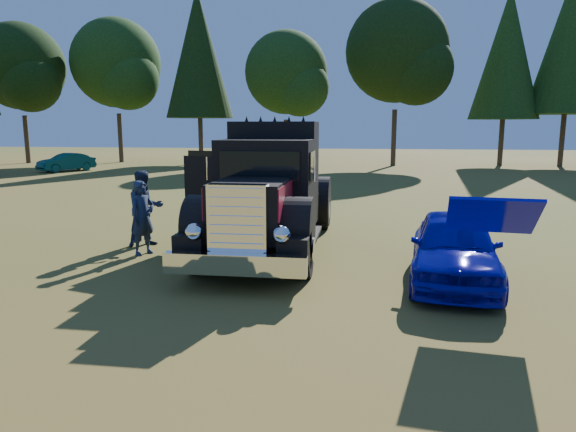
{
  "coord_description": "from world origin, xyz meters",
  "views": [
    {
      "loc": [
        1.66,
        -9.19,
        2.87
      ],
      "look_at": [
        0.13,
        1.52,
        0.99
      ],
      "focal_mm": 32.0,
      "sensor_mm": 36.0,
      "label": 1
    }
  ],
  "objects_px": {
    "spectator_near": "(143,218)",
    "distant_teal_car": "(66,162)",
    "diamond_t_truck": "(269,197)",
    "spectator_far": "(145,208)",
    "hotrod_coupe": "(455,247)"
  },
  "relations": [
    {
      "from": "diamond_t_truck",
      "to": "hotrod_coupe",
      "type": "relative_size",
      "value": 1.68
    },
    {
      "from": "spectator_near",
      "to": "spectator_far",
      "type": "relative_size",
      "value": 0.92
    },
    {
      "from": "hotrod_coupe",
      "to": "distant_teal_car",
      "type": "distance_m",
      "value": 30.16
    },
    {
      "from": "spectator_near",
      "to": "diamond_t_truck",
      "type": "bearing_deg",
      "value": -46.7
    },
    {
      "from": "hotrod_coupe",
      "to": "distant_teal_car",
      "type": "xyz_separation_m",
      "value": [
        -20.95,
        21.69,
        -0.08
      ]
    },
    {
      "from": "spectator_near",
      "to": "distant_teal_car",
      "type": "distance_m",
      "value": 25.01
    },
    {
      "from": "spectator_near",
      "to": "distant_teal_car",
      "type": "xyz_separation_m",
      "value": [
        -14.31,
        20.51,
        -0.26
      ]
    },
    {
      "from": "diamond_t_truck",
      "to": "spectator_far",
      "type": "relative_size",
      "value": 3.88
    },
    {
      "from": "diamond_t_truck",
      "to": "distant_teal_car",
      "type": "bearing_deg",
      "value": 130.87
    },
    {
      "from": "spectator_far",
      "to": "distant_teal_car",
      "type": "xyz_separation_m",
      "value": [
        -14.01,
        19.67,
        -0.33
      ]
    },
    {
      "from": "hotrod_coupe",
      "to": "spectator_far",
      "type": "distance_m",
      "value": 7.24
    },
    {
      "from": "hotrod_coupe",
      "to": "spectator_near",
      "type": "relative_size",
      "value": 2.52
    },
    {
      "from": "distant_teal_car",
      "to": "spectator_far",
      "type": "bearing_deg",
      "value": -22.97
    },
    {
      "from": "hotrod_coupe",
      "to": "spectator_far",
      "type": "xyz_separation_m",
      "value": [
        -6.94,
        2.03,
        0.25
      ]
    },
    {
      "from": "diamond_t_truck",
      "to": "spectator_near",
      "type": "distance_m",
      "value": 2.9
    }
  ]
}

